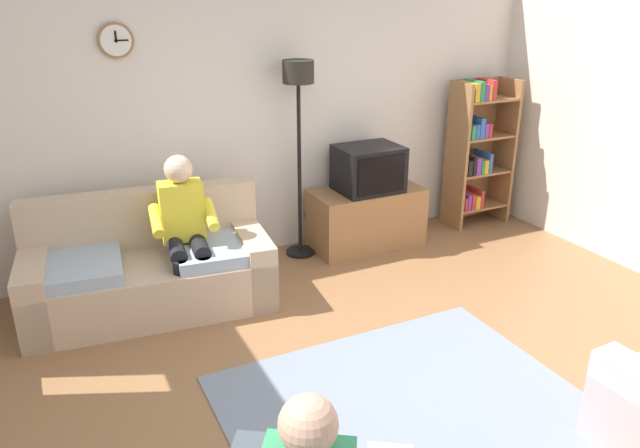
{
  "coord_description": "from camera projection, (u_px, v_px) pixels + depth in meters",
  "views": [
    {
      "loc": [
        -2.03,
        -2.65,
        2.46
      ],
      "look_at": [
        -0.19,
        1.13,
        0.81
      ],
      "focal_mm": 34.17,
      "sensor_mm": 36.0,
      "label": 1
    }
  ],
  "objects": [
    {
      "name": "couch",
      "position": [
        149.0,
        271.0,
        4.9
      ],
      "size": [
        1.98,
        1.08,
        0.9
      ],
      "color": "tan",
      "rests_on": "ground_plane"
    },
    {
      "name": "floor_lamp",
      "position": [
        299.0,
        106.0,
        5.45
      ],
      "size": [
        0.28,
        0.28,
        1.85
      ],
      "color": "black",
      "rests_on": "ground_plane"
    },
    {
      "name": "bookshelf",
      "position": [
        476.0,
        150.0,
        6.49
      ],
      "size": [
        0.68,
        0.36,
        1.57
      ],
      "color": "olive",
      "rests_on": "ground_plane"
    },
    {
      "name": "back_wall_assembly",
      "position": [
        267.0,
        112.0,
        5.67
      ],
      "size": [
        6.2,
        0.17,
        2.7
      ],
      "color": "silver",
      "rests_on": "ground_plane"
    },
    {
      "name": "tv",
      "position": [
        368.0,
        169.0,
        5.86
      ],
      "size": [
        0.6,
        0.49,
        0.44
      ],
      "color": "black",
      "rests_on": "tv_stand"
    },
    {
      "name": "area_rug",
      "position": [
        405.0,
        405.0,
        3.81
      ],
      "size": [
        2.2,
        1.7,
        0.01
      ],
      "primitive_type": "cube",
      "color": "slate",
      "rests_on": "ground_plane"
    },
    {
      "name": "person_on_couch",
      "position": [
        185.0,
        225.0,
        4.79
      ],
      "size": [
        0.54,
        0.57,
        1.24
      ],
      "color": "yellow",
      "rests_on": "ground_plane"
    },
    {
      "name": "ground_plane",
      "position": [
        423.0,
        392.0,
        3.94
      ],
      "size": [
        12.0,
        12.0,
        0.0
      ],
      "primitive_type": "plane",
      "color": "#8C603D"
    },
    {
      "name": "tv_stand",
      "position": [
        366.0,
        218.0,
        6.07
      ],
      "size": [
        1.1,
        0.56,
        0.59
      ],
      "color": "olive",
      "rests_on": "ground_plane"
    }
  ]
}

